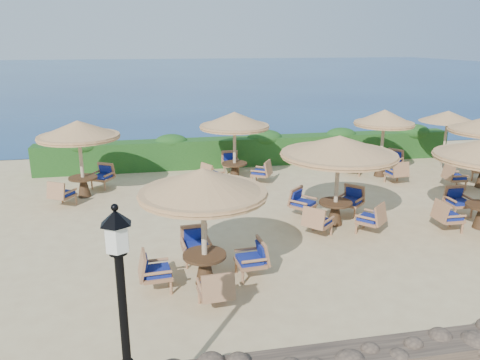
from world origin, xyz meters
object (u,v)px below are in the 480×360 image
Objects in this scene: cafe_set_1 at (338,161)px; cafe_set_5 at (383,132)px; extra_parasol at (448,116)px; cafe_set_0 at (203,207)px; cafe_set_3 at (79,140)px; lamp_post at (125,341)px; cafe_set_4 at (234,133)px.

cafe_set_1 is 1.20× the size of cafe_set_5.
cafe_set_0 reaches higher than extra_parasol.
cafe_set_0 is 4.96m from cafe_set_1.
lamp_post is at bearing -80.12° from cafe_set_3.
lamp_post is 17.41m from extra_parasol.
cafe_set_4 is (-9.04, -0.27, -0.30)m from extra_parasol.
cafe_set_4 is (-2.06, 4.97, -0.07)m from cafe_set_1.
lamp_post is 11.00m from cafe_set_3.
cafe_set_0 is at bearing -137.55° from cafe_set_5.
lamp_post reaches higher than cafe_set_3.
cafe_set_1 and cafe_set_5 have the same top height.
cafe_set_5 is at bearing -4.94° from cafe_set_4.
extra_parasol is at bearing 36.96° from cafe_set_1.
lamp_post is at bearing -106.90° from cafe_set_4.
cafe_set_1 is at bearing -129.67° from cafe_set_5.
cafe_set_3 is (-3.36, 6.78, 0.18)m from cafe_set_0.
cafe_set_3 is at bearing -170.59° from cafe_set_4.
cafe_set_3 is (-1.89, 10.82, 0.44)m from lamp_post.
cafe_set_3 is at bearing -177.94° from cafe_set_5.
lamp_post is 14.60m from cafe_set_5.
cafe_set_1 and cafe_set_3 have the same top height.
lamp_post is at bearing -136.40° from extra_parasol.
cafe_set_5 is (-3.26, -0.77, -0.40)m from extra_parasol.
cafe_set_5 is (5.77, -0.50, -0.10)m from cafe_set_4.
cafe_set_1 is at bearing -67.47° from cafe_set_4.
cafe_set_1 is at bearing 33.19° from cafe_set_0.
cafe_set_4 is at bearing 112.53° from cafe_set_1.
cafe_set_5 is (3.71, 4.47, -0.16)m from cafe_set_1.
cafe_set_0 is at bearing -63.64° from cafe_set_3.
cafe_set_3 is 11.23m from cafe_set_5.
cafe_set_0 and cafe_set_4 have the same top height.
cafe_set_3 is 1.00× the size of cafe_set_4.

